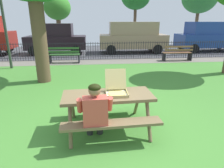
{
  "coord_description": "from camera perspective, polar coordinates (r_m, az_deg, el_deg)",
  "views": [
    {
      "loc": [
        -0.42,
        -3.77,
        2.18
      ],
      "look_at": [
        0.03,
        0.55,
        0.75
      ],
      "focal_mm": 31.12,
      "sensor_mm": 36.0,
      "label": 1
    }
  ],
  "objects": [
    {
      "name": "ground",
      "position": [
        5.96,
        -1.45,
        -3.32
      ],
      "size": [
        28.0,
        11.52,
        0.02
      ],
      "primitive_type": "cube",
      "color": "#438231"
    },
    {
      "name": "cobblestone_walkway",
      "position": [
        10.82,
        -3.58,
        6.55
      ],
      "size": [
        28.0,
        1.4,
        0.01
      ],
      "primitive_type": "cube",
      "color": "slate"
    },
    {
      "name": "street_asphalt",
      "position": [
        14.7,
        -4.26,
        9.63
      ],
      "size": [
        28.0,
        6.48,
        0.01
      ],
      "primitive_type": "cube",
      "color": "#424247"
    },
    {
      "name": "picnic_table_foreground",
      "position": [
        3.96,
        -1.26,
        -5.35
      ],
      "size": [
        1.85,
        1.55,
        0.79
      ],
      "color": "brown",
      "rests_on": "ground"
    },
    {
      "name": "pizza_box_open",
      "position": [
        3.92,
        1.29,
        -1.51
      ],
      "size": [
        0.45,
        0.55,
        0.45
      ],
      "color": "tan",
      "rests_on": "picnic_table_foreground"
    },
    {
      "name": "adult_at_table",
      "position": [
        3.46,
        -5.02,
        -7.98
      ],
      "size": [
        0.62,
        0.6,
        1.19
      ],
      "color": "#292929",
      "rests_on": "ground"
    },
    {
      "name": "iron_fence_streetside",
      "position": [
        11.42,
        -3.79,
        9.79
      ],
      "size": [
        20.57,
        0.03,
        1.01
      ],
      "color": "black",
      "rests_on": "ground"
    },
    {
      "name": "park_bench_center",
      "position": [
        10.7,
        -13.81,
        8.22
      ],
      "size": [
        1.61,
        0.52,
        0.85
      ],
      "color": "#325F2B",
      "rests_on": "ground"
    },
    {
      "name": "park_bench_right",
      "position": [
        11.63,
        18.67,
        8.56
      ],
      "size": [
        1.6,
        0.46,
        0.85
      ],
      "color": "brown",
      "rests_on": "ground"
    },
    {
      "name": "lamp_post_walkway",
      "position": [
        10.28,
        -29.72,
        19.31
      ],
      "size": [
        0.28,
        0.28,
        4.61
      ],
      "color": "#2D382D",
      "rests_on": "ground"
    },
    {
      "name": "parked_car_left",
      "position": [
        13.88,
        -16.06,
        12.71
      ],
      "size": [
        3.91,
        1.85,
        1.98
      ],
      "color": "black",
      "rests_on": "ground"
    },
    {
      "name": "parked_car_center",
      "position": [
        13.97,
        6.12,
        13.68
      ],
      "size": [
        4.66,
        2.08,
        2.08
      ],
      "color": "#9F8363",
      "rests_on": "ground"
    },
    {
      "name": "parked_car_right",
      "position": [
        16.11,
        26.72,
        12.49
      ],
      "size": [
        4.64,
        2.04,
        2.08
      ],
      "color": "navy",
      "rests_on": "ground"
    },
    {
      "name": "far_tree_midleft",
      "position": [
        19.81,
        -15.74,
        20.6
      ],
      "size": [
        2.43,
        2.43,
        4.38
      ],
      "color": "brown",
      "rests_on": "ground"
    }
  ]
}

